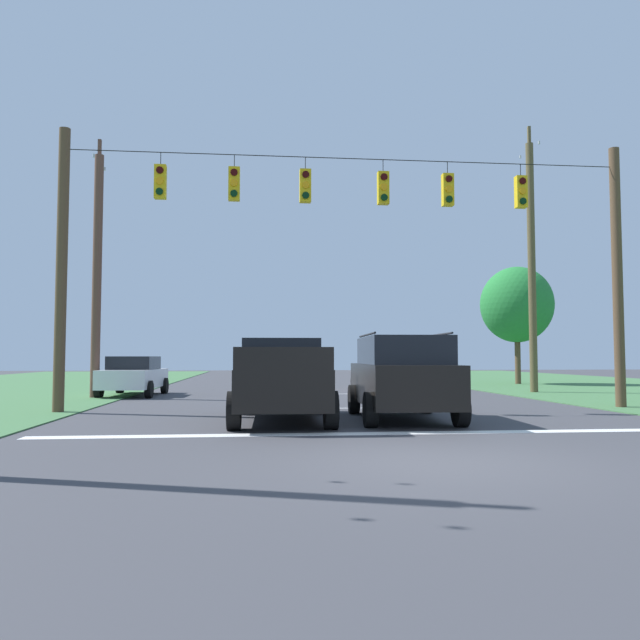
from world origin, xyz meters
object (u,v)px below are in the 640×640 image
at_px(distant_car_oncoming, 381,373).
at_px(utility_pole_mid_right, 532,263).
at_px(overhead_signal_span, 350,251).
at_px(pickup_truck, 281,379).
at_px(distant_car_crossing_white, 134,375).
at_px(utility_pole_near_left, 97,272).
at_px(tree_roadside_right, 517,305).
at_px(suv_black, 402,375).

xyz_separation_m(distant_car_oncoming, utility_pole_mid_right, (5.98, -2.74, 4.69)).
xyz_separation_m(overhead_signal_span, utility_pole_mid_right, (8.94, 7.65, 0.94)).
bearing_deg(pickup_truck, distant_car_crossing_white, 118.38).
bearing_deg(distant_car_oncoming, utility_pole_near_left, -159.26).
bearing_deg(pickup_truck, tree_roadside_right, 52.59).
bearing_deg(distant_car_crossing_white, utility_pole_near_left, -133.67).
height_order(distant_car_oncoming, utility_pole_mid_right, utility_pole_mid_right).
distance_m(suv_black, tree_roadside_right, 21.17).
height_order(distant_car_oncoming, utility_pole_near_left, utility_pole_near_left).
bearing_deg(suv_black, distant_car_oncoming, 80.72).
distance_m(distant_car_oncoming, tree_roadside_right, 10.47).
bearing_deg(suv_black, utility_pole_near_left, 136.85).
relative_size(suv_black, distant_car_oncoming, 1.10).
bearing_deg(overhead_signal_span, distant_car_crossing_white, 135.45).
distance_m(utility_pole_near_left, tree_roadside_right, 22.08).
relative_size(overhead_signal_span, tree_roadside_right, 2.53).
height_order(pickup_truck, distant_car_crossing_white, pickup_truck).
relative_size(overhead_signal_span, distant_car_crossing_white, 3.72).
relative_size(distant_car_crossing_white, tree_roadside_right, 0.68).
distance_m(suv_black, distant_car_crossing_white, 12.92).
bearing_deg(overhead_signal_span, utility_pole_mid_right, 40.54).
relative_size(suv_black, utility_pole_near_left, 0.51).
bearing_deg(pickup_truck, utility_pole_near_left, 126.93).
xyz_separation_m(overhead_signal_span, utility_pole_near_left, (-8.53, 6.04, 0.10)).
bearing_deg(overhead_signal_span, utility_pole_near_left, 144.71).
bearing_deg(utility_pole_mid_right, tree_roadside_right, 71.02).
bearing_deg(utility_pole_near_left, distant_car_crossing_white, 46.33).
height_order(overhead_signal_span, pickup_truck, overhead_signal_span).
relative_size(distant_car_oncoming, tree_roadside_right, 0.69).
height_order(suv_black, distant_car_crossing_white, suv_black).
distance_m(pickup_truck, tree_roadside_right, 22.66).
xyz_separation_m(overhead_signal_span, tree_roadside_right, (11.55, 15.22, -0.18)).
distance_m(overhead_signal_span, pickup_truck, 4.86).
xyz_separation_m(pickup_truck, utility_pole_near_left, (-6.47, 8.61, 3.67)).
height_order(pickup_truck, suv_black, suv_black).
distance_m(overhead_signal_span, utility_pole_near_left, 10.45).
distance_m(utility_pole_mid_right, tree_roadside_right, 8.09).
relative_size(pickup_truck, utility_pole_near_left, 0.57).
bearing_deg(utility_pole_near_left, utility_pole_mid_right, 5.27).
height_order(overhead_signal_span, distant_car_crossing_white, overhead_signal_span).
relative_size(overhead_signal_span, pickup_truck, 3.00).
xyz_separation_m(suv_black, tree_roadside_right, (10.72, 17.96, 3.29)).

